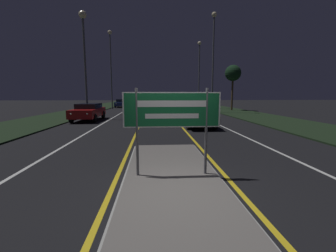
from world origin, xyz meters
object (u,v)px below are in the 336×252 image
object	(u,v)px
streetlight_right_near	(213,48)
car_receding_0	(197,116)
streetlight_left_far	(111,57)
car_approaching_2	(122,103)
car_approaching_1	(138,106)
highway_sign	(172,113)
streetlight_left_near	(84,43)
car_receding_1	(181,106)
streetlight_right_far	(199,67)
car_approaching_0	(88,111)

from	to	relation	value
streetlight_right_near	car_receding_0	size ratio (longest dim) A/B	2.31
streetlight_left_far	car_approaching_2	world-z (taller)	streetlight_left_far
streetlight_left_far	car_approaching_1	size ratio (longest dim) A/B	2.67
highway_sign	car_approaching_2	size ratio (longest dim) A/B	0.51
streetlight_left_near	car_receding_1	size ratio (longest dim) A/B	2.12
streetlight_left_near	car_approaching_2	xyz separation A→B (m)	(0.47, 18.70, -5.69)
car_approaching_1	car_approaching_2	xyz separation A→B (m)	(-3.33, 9.59, 0.03)
streetlight_left_near	streetlight_right_far	xyz separation A→B (m)	(12.51, 13.18, -0.27)
highway_sign	car_receding_0	bearing A→B (deg)	74.97
streetlight_left_near	streetlight_right_far	size ratio (longest dim) A/B	0.93
streetlight_right_near	car_approaching_1	size ratio (longest dim) A/B	2.63
car_approaching_0	car_approaching_2	xyz separation A→B (m)	(0.08, 19.77, -0.04)
highway_sign	car_approaching_2	world-z (taller)	highway_sign
streetlight_left_far	highway_sign	bearing A→B (deg)	-77.08
streetlight_left_far	car_approaching_1	xyz separation A→B (m)	(4.18, -5.16, -6.81)
highway_sign	streetlight_left_far	size ratio (longest dim) A/B	0.21
streetlight_right_far	car_approaching_0	xyz separation A→B (m)	(-12.12, -14.25, -5.37)
streetlight_right_far	car_receding_1	distance (m)	9.72
streetlight_right_near	streetlight_right_far	world-z (taller)	streetlight_right_near
highway_sign	streetlight_left_near	distance (m)	16.48
highway_sign	car_approaching_0	xyz separation A→B (m)	(-5.83, 13.43, -0.92)
streetlight_right_near	streetlight_right_far	size ratio (longest dim) A/B	1.15
car_approaching_0	car_approaching_2	world-z (taller)	car_approaching_0
car_receding_1	highway_sign	bearing A→B (deg)	-97.57
streetlight_left_near	streetlight_left_far	bearing A→B (deg)	91.53
highway_sign	car_receding_1	size ratio (longest dim) A/B	0.57
car_receding_0	car_approaching_1	size ratio (longest dim) A/B	1.14
car_approaching_2	car_receding_0	bearing A→B (deg)	-70.85
car_receding_1	car_approaching_1	size ratio (longest dim) A/B	1.00
highway_sign	car_approaching_1	xyz separation A→B (m)	(-2.42, 23.62, -0.99)
streetlight_left_far	car_receding_1	size ratio (longest dim) A/B	2.66
streetlight_right_near	car_receding_0	bearing A→B (deg)	-109.52
streetlight_right_far	car_approaching_0	distance (m)	19.47
streetlight_right_far	car_receding_1	size ratio (longest dim) A/B	2.28
streetlight_left_far	car_approaching_1	bearing A→B (deg)	-50.98
car_receding_1	car_approaching_0	world-z (taller)	car_approaching_0
streetlight_left_near	car_approaching_1	bearing A→B (deg)	67.37
streetlight_right_far	car_receding_1	world-z (taller)	streetlight_right_far
car_approaching_0	streetlight_left_near	bearing A→B (deg)	109.97
car_approaching_2	streetlight_right_near	bearing A→B (deg)	-47.19
streetlight_right_near	streetlight_left_far	bearing A→B (deg)	146.34
streetlight_right_near	car_approaching_1	xyz separation A→B (m)	(-8.76, 3.46, -6.59)
streetlight_left_far	car_approaching_0	xyz separation A→B (m)	(0.77, -15.34, -6.74)
highway_sign	car_receding_1	distance (m)	20.63
car_approaching_2	car_approaching_1	bearing A→B (deg)	-70.85
car_receding_0	streetlight_right_near	bearing A→B (deg)	70.48
car_approaching_1	streetlight_left_near	bearing A→B (deg)	-112.63
highway_sign	car_receding_1	world-z (taller)	highway_sign
highway_sign	streetlight_left_far	bearing A→B (deg)	102.92
highway_sign	streetlight_left_near	bearing A→B (deg)	113.20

